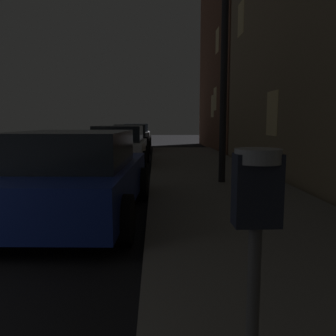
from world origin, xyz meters
TOP-DOWN VIEW (x-y plane):
  - parking_meter at (4.55, -0.11)m, footprint 0.19×0.19m
  - car_blue at (2.85, 4.20)m, footprint 2.27×4.30m
  - car_white at (2.85, 10.98)m, footprint 2.08×4.15m
  - car_black at (2.85, 16.59)m, footprint 2.09×4.09m
  - car_silver at (2.85, 22.81)m, footprint 2.05×4.07m
  - street_lamp at (5.72, 6.76)m, footprint 0.44×0.44m
  - building_far at (10.47, 18.88)m, footprint 6.34×9.89m

SIDE VIEW (x-z plane):
  - car_black at x=2.85m, z-range -0.02..1.41m
  - car_silver at x=2.85m, z-range -0.02..1.41m
  - car_blue at x=2.85m, z-range 0.00..1.43m
  - car_white at x=2.85m, z-range 0.00..1.43m
  - parking_meter at x=4.55m, z-range 0.49..1.82m
  - street_lamp at x=5.72m, z-range 1.05..6.70m
  - building_far at x=10.47m, z-range 0.00..14.18m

